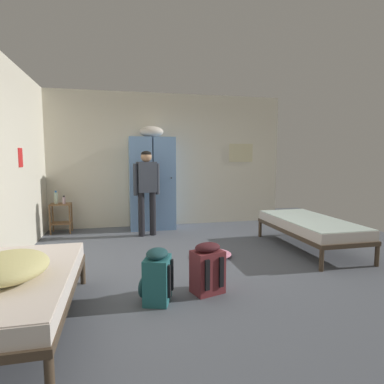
% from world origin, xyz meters
% --- Properties ---
extents(ground_plane, '(7.96, 7.96, 0.00)m').
position_xyz_m(ground_plane, '(0.00, 0.00, 0.00)').
color(ground_plane, '#565B66').
extents(room_backdrop, '(5.00, 5.03, 2.78)m').
position_xyz_m(room_backdrop, '(-1.23, 1.26, 1.39)').
color(room_backdrop, beige).
rests_on(room_backdrop, ground_plane).
extents(locker_bank, '(0.90, 0.55, 2.07)m').
position_xyz_m(locker_bank, '(-0.38, 2.21, 0.97)').
color(locker_bank, '#6B93C6').
rests_on(locker_bank, ground_plane).
extents(shelf_unit, '(0.38, 0.30, 0.57)m').
position_xyz_m(shelf_unit, '(-2.14, 2.19, 0.35)').
color(shelf_unit, brown).
rests_on(shelf_unit, ground_plane).
extents(bed_right, '(0.90, 1.90, 0.49)m').
position_xyz_m(bed_right, '(1.89, 0.15, 0.38)').
color(bed_right, '#473828').
rests_on(bed_right, ground_plane).
extents(bed_left_front, '(0.90, 1.90, 0.49)m').
position_xyz_m(bed_left_front, '(-1.89, -1.44, 0.38)').
color(bed_left_front, '#473828').
rests_on(bed_left_front, ground_plane).
extents(bedding_heap, '(0.58, 0.71, 0.21)m').
position_xyz_m(bedding_heap, '(-1.90, -1.57, 0.60)').
color(bedding_heap, '#D1C67F').
rests_on(bedding_heap, bed_left_front).
extents(person_traveler, '(0.49, 0.27, 1.57)m').
position_xyz_m(person_traveler, '(-0.54, 1.62, 0.95)').
color(person_traveler, black).
rests_on(person_traveler, ground_plane).
extents(water_bottle, '(0.07, 0.07, 0.25)m').
position_xyz_m(water_bottle, '(-2.22, 2.21, 0.68)').
color(water_bottle, silver).
rests_on(water_bottle, shelf_unit).
extents(lotion_bottle, '(0.06, 0.06, 0.16)m').
position_xyz_m(lotion_bottle, '(-2.07, 2.15, 0.64)').
color(lotion_bottle, beige).
rests_on(lotion_bottle, shelf_unit).
extents(backpack_teal, '(0.39, 0.38, 0.55)m').
position_xyz_m(backpack_teal, '(-0.69, -1.18, 0.26)').
color(backpack_teal, '#23666B').
rests_on(backpack_teal, ground_plane).
extents(backpack_maroon, '(0.38, 0.39, 0.55)m').
position_xyz_m(backpack_maroon, '(-0.13, -1.07, 0.26)').
color(backpack_maroon, maroon).
rests_on(backpack_maroon, ground_plane).
extents(clothes_pile_pink, '(0.55, 0.51, 0.09)m').
position_xyz_m(clothes_pile_pink, '(0.28, 0.10, 0.04)').
color(clothes_pile_pink, pink).
rests_on(clothes_pile_pink, ground_plane).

